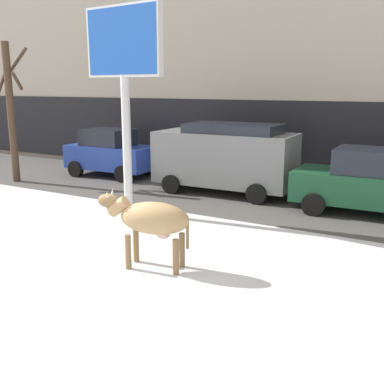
% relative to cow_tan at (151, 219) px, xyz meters
% --- Properties ---
extents(ground_plane, '(120.00, 120.00, 0.00)m').
position_rel_cow_tan_xyz_m(ground_plane, '(-0.52, -0.74, -0.99)').
color(ground_plane, white).
extents(road_strip, '(60.00, 5.60, 0.01)m').
position_rel_cow_tan_xyz_m(road_strip, '(-0.52, 6.56, -0.99)').
color(road_strip, '#514F4C').
rests_on(road_strip, ground).
extents(building_facade, '(44.00, 6.10, 13.00)m').
position_rel_cow_tan_xyz_m(building_facade, '(-0.52, 12.08, 5.49)').
color(building_facade, '#A39989').
rests_on(building_facade, ground).
extents(cow_tan, '(1.94, 0.90, 1.54)m').
position_rel_cow_tan_xyz_m(cow_tan, '(0.00, 0.00, 0.00)').
color(cow_tan, tan).
rests_on(cow_tan, ground).
extents(billboard, '(2.53, 0.46, 5.56)m').
position_rel_cow_tan_xyz_m(billboard, '(-2.86, 3.02, 3.32)').
color(billboard, silver).
rests_on(billboard, ground).
extents(car_blue_hatchback, '(3.54, 1.99, 1.86)m').
position_rel_cow_tan_xyz_m(car_blue_hatchback, '(-6.74, 7.04, -0.07)').
color(car_blue_hatchback, '#233D9E').
rests_on(car_blue_hatchback, ground).
extents(car_grey_van, '(4.65, 2.21, 2.32)m').
position_rel_cow_tan_xyz_m(car_grey_van, '(-1.53, 6.58, 0.25)').
color(car_grey_van, slate).
rests_on(car_grey_van, ground).
extents(car_darkgreen_sedan, '(4.24, 2.07, 1.84)m').
position_rel_cow_tan_xyz_m(car_darkgreen_sedan, '(3.14, 6.17, -0.09)').
color(car_darkgreen_sedan, '#194C2D').
rests_on(car_darkgreen_sedan, ground).
extents(pedestrian_near_billboard, '(0.36, 0.24, 1.73)m').
position_rel_cow_tan_xyz_m(pedestrian_near_billboard, '(-7.28, 9.44, -0.11)').
color(pedestrian_near_billboard, '#282833').
rests_on(pedestrian_near_billboard, ground).
extents(bare_tree_left_lot, '(1.17, 1.16, 5.05)m').
position_rel_cow_tan_xyz_m(bare_tree_left_lot, '(-9.19, 4.47, 1.70)').
color(bare_tree_left_lot, '#4C3828').
rests_on(bare_tree_left_lot, ground).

